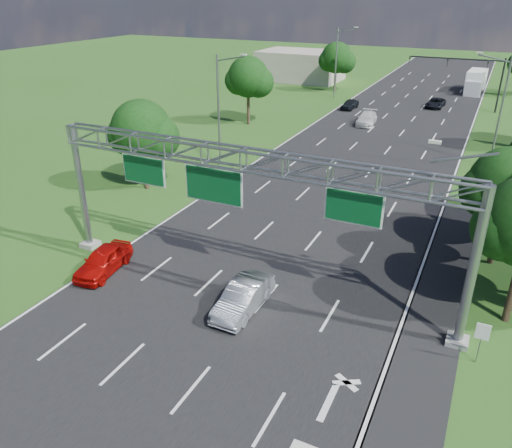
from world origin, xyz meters
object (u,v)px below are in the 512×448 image
Objects in this scene: regulatory_sign at (482,335)px; traffic_signal at (474,71)px; box_truck at (475,82)px; silver_sedan at (243,297)px; red_coupe at (103,261)px; sign_gantry at (245,171)px.

traffic_signal reaches higher than regulatory_sign.
box_truck is (-0.18, 14.15, -3.59)m from traffic_signal.
box_truck reaches higher than silver_sedan.
traffic_signal is at bearing 66.55° from red_coupe.
sign_gantry reaches higher than red_coupe.
silver_sedan is 69.35m from box_truck.
red_coupe is 70.91m from box_truck.
traffic_signal is at bearing 82.32° from sign_gantry.
box_truck is (-5.10, 68.18, 0.07)m from regulatory_sign.
sign_gantry is at bearing -92.50° from box_truck.
traffic_signal is at bearing 83.69° from silver_sedan.
regulatory_sign is 54.37m from traffic_signal.
sign_gantry reaches higher than box_truck.
sign_gantry is 2.67× the size of box_truck.
silver_sedan is (-6.33, -54.92, -4.41)m from traffic_signal.
traffic_signal is (7.15, 53.00, -1.72)m from sign_gantry.
traffic_signal is 57.38m from red_coupe.
silver_sedan is at bearing -91.66° from box_truck.
silver_sedan is (0.82, -1.92, -6.13)m from sign_gantry.
regulatory_sign is 20.44m from red_coupe.
sign_gantry is 67.73m from box_truck.
sign_gantry is at bearing 175.17° from regulatory_sign.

